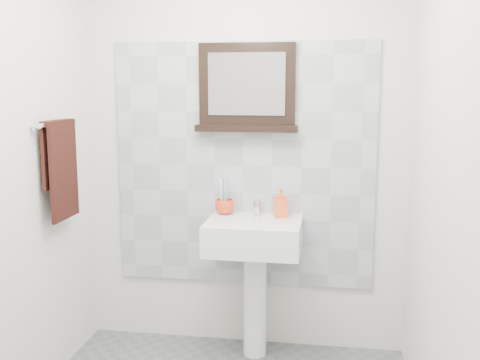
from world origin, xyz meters
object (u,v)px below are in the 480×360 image
object	(u,v)px
pedestal_sink	(254,250)
framed_mirror	(247,90)
hand_towel	(60,162)
soap_dispenser	(281,203)
toothbrush_cup	(225,207)

from	to	relation	value
pedestal_sink	framed_mirror	xyz separation A→B (m)	(-0.07, 0.19, 0.94)
pedestal_sink	framed_mirror	size ratio (longest dim) A/B	1.56
framed_mirror	hand_towel	bearing A→B (deg)	-153.13
soap_dispenser	pedestal_sink	bearing A→B (deg)	-161.58
toothbrush_cup	framed_mirror	size ratio (longest dim) A/B	0.19
pedestal_sink	soap_dispenser	xyz separation A→B (m)	(0.15, 0.10, 0.27)
toothbrush_cup	hand_towel	world-z (taller)	hand_towel
pedestal_sink	toothbrush_cup	world-z (taller)	pedestal_sink
pedestal_sink	hand_towel	world-z (taller)	hand_towel
toothbrush_cup	pedestal_sink	bearing A→B (deg)	-32.45
pedestal_sink	hand_towel	size ratio (longest dim) A/B	1.75
soap_dispenser	hand_towel	distance (m)	1.28
toothbrush_cup	soap_dispenser	bearing A→B (deg)	-4.46
soap_dispenser	framed_mirror	world-z (taller)	framed_mirror
framed_mirror	hand_towel	distance (m)	1.15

